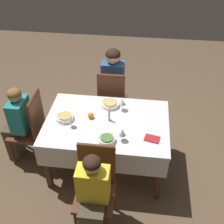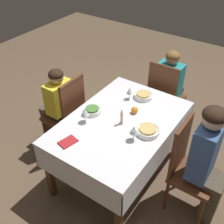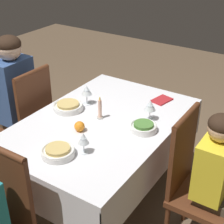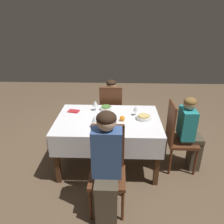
{
  "view_description": "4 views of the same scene",
  "coord_description": "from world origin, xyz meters",
  "views": [
    {
      "loc": [
        0.35,
        -2.37,
        2.81
      ],
      "look_at": [
        0.06,
        0.01,
        0.88
      ],
      "focal_mm": 45.0,
      "sensor_mm": 36.0,
      "label": 1
    },
    {
      "loc": [
        1.78,
        1.12,
        2.46
      ],
      "look_at": [
        0.03,
        -0.08,
        0.83
      ],
      "focal_mm": 45.0,
      "sensor_mm": 36.0,
      "label": 2
    },
    {
      "loc": [
        -1.7,
        -1.19,
        1.95
      ],
      "look_at": [
        0.05,
        -0.06,
        0.8
      ],
      "focal_mm": 55.0,
      "sensor_mm": 36.0,
      "label": 3
    },
    {
      "loc": [
        -0.15,
        2.62,
        2.05
      ],
      "look_at": [
        -0.05,
        0.04,
        0.86
      ],
      "focal_mm": 35.0,
      "sensor_mm": 36.0,
      "label": 4
    }
  ],
  "objects": [
    {
      "name": "ground_plane",
      "position": [
        0.0,
        0.0,
        0.0
      ],
      "size": [
        8.0,
        8.0,
        0.0
      ],
      "primitive_type": "plane",
      "color": "brown"
    },
    {
      "name": "wine_glass_north",
      "position": [
        0.15,
        0.24,
        0.85
      ],
      "size": [
        0.08,
        0.08,
        0.15
      ],
      "color": "white",
      "rests_on": "dining_table"
    },
    {
      "name": "person_child_yellow",
      "position": [
        -0.01,
        -0.88,
        0.57
      ],
      "size": [
        0.3,
        0.33,
        1.04
      ],
      "color": "#4C4233",
      "rests_on": "ground_plane"
    },
    {
      "name": "candle_centerpiece",
      "position": [
        0.02,
        0.03,
        0.8
      ],
      "size": [
        0.05,
        0.05,
        0.17
      ],
      "color": "beige",
      "rests_on": "dining_table"
    },
    {
      "name": "chair_north",
      "position": [
        -0.03,
        0.72,
        0.53
      ],
      "size": [
        0.39,
        0.39,
        0.99
      ],
      "rotation": [
        0.0,
        0.0,
        3.14
      ],
      "color": "#562D19",
      "rests_on": "ground_plane"
    },
    {
      "name": "napkin_red_folded",
      "position": [
        0.51,
        -0.22,
        0.74
      ],
      "size": [
        0.18,
        0.14,
        0.01
      ],
      "rotation": [
        0.0,
        0.0,
        -0.22
      ],
      "color": "#AD2328",
      "rests_on": "dining_table"
    },
    {
      "name": "bowl_west",
      "position": [
        -0.48,
        -0.02,
        0.76
      ],
      "size": [
        0.2,
        0.2,
        0.06
      ],
      "color": "white",
      "rests_on": "dining_table"
    },
    {
      "name": "wine_glass_south",
      "position": [
        0.2,
        -0.27,
        0.84
      ],
      "size": [
        0.08,
        0.08,
        0.15
      ],
      "color": "white",
      "rests_on": "dining_table"
    },
    {
      "name": "bowl_south",
      "position": [
        0.05,
        -0.31,
        0.76
      ],
      "size": [
        0.18,
        0.18,
        0.06
      ],
      "color": "white",
      "rests_on": "dining_table"
    },
    {
      "name": "orange_fruit",
      "position": [
        -0.19,
        0.05,
        0.77
      ],
      "size": [
        0.07,
        0.07,
        0.07
      ],
      "primitive_type": "sphere",
      "color": "orange",
      "rests_on": "dining_table"
    },
    {
      "name": "person_adult_denim",
      "position": [
        -0.03,
        0.87,
        0.69
      ],
      "size": [
        0.3,
        0.34,
        1.22
      ],
      "rotation": [
        0.0,
        0.0,
        3.14
      ],
      "color": "#4C4233",
      "rests_on": "ground_plane"
    },
    {
      "name": "bowl_north",
      "position": [
        -0.0,
        0.3,
        0.76
      ],
      "size": [
        0.22,
        0.22,
        0.06
      ],
      "color": "white",
      "rests_on": "dining_table"
    },
    {
      "name": "wine_glass_west",
      "position": [
        -0.37,
        -0.13,
        0.84
      ],
      "size": [
        0.07,
        0.07,
        0.14
      ],
      "color": "white",
      "rests_on": "dining_table"
    },
    {
      "name": "chair_south",
      "position": [
        -0.01,
        -0.72,
        0.53
      ],
      "size": [
        0.39,
        0.39,
        0.99
      ],
      "color": "#562D19",
      "rests_on": "ground_plane"
    },
    {
      "name": "dining_table",
      "position": [
        0.0,
        0.0,
        0.64
      ],
      "size": [
        1.4,
        0.95,
        0.74
      ],
      "color": "silver",
      "rests_on": "ground_plane"
    }
  ]
}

